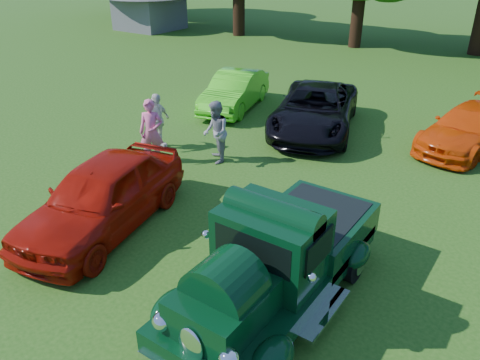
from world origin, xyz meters
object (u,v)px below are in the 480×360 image
Objects in this scene: spectator_white at (157,121)px; back_car_black at (315,109)px; spectator_pink at (151,132)px; spectator_grey at (216,132)px; back_car_lime at (235,91)px; hero_pickup at (278,261)px; back_car_orange at (469,128)px; red_convertible at (103,196)px.

back_car_black is at bearing -39.79° from spectator_white.
spectator_pink is 1.10m from spectator_white.
back_car_lime is at bearing 166.05° from spectator_grey.
back_car_black is 3.16× the size of spectator_white.
spectator_pink is 1.03× the size of spectator_grey.
spectator_white is at bearing 92.70° from spectator_pink.
back_car_orange is at bearing 82.43° from hero_pickup.
back_car_orange is at bearing 7.91° from spectator_pink.
spectator_white is (-2.16, -0.19, -0.05)m from spectator_grey.
hero_pickup is at bearing 4.40° from spectator_grey.
spectator_grey is 2.17m from spectator_white.
hero_pickup reaches higher than back_car_lime.
red_convertible is 1.10× the size of back_car_lime.
spectator_grey is (-4.61, 4.22, 0.05)m from hero_pickup.
hero_pickup is 1.12× the size of back_car_orange.
back_car_orange is (1.27, 9.57, -0.21)m from hero_pickup.
back_car_lime is at bearing 2.75° from spectator_white.
red_convertible is 9.08m from back_car_lime.
hero_pickup is at bearing -85.73° from back_car_black.
spectator_pink is at bearing 152.85° from hero_pickup.
red_convertible is at bearing -151.79° from spectator_white.
hero_pickup reaches higher than back_car_orange.
spectator_grey is at bearing -125.07° from back_car_black.
back_car_lime is 5.56m from spectator_pink.
spectator_grey is (-5.88, -5.35, 0.26)m from back_car_orange.
spectator_pink is (-1.65, 3.23, 0.14)m from red_convertible.
spectator_white reaches higher than red_convertible.
hero_pickup is 6.25m from spectator_grey.
spectator_white is at bearing 149.21° from hero_pickup.
hero_pickup reaches higher than spectator_white.
red_convertible is (-4.47, -0.09, -0.06)m from hero_pickup.
red_convertible is 4.72m from spectator_white.
spectator_white is at bearing -101.32° from back_car_lime.
red_convertible is at bearing -178.82° from hero_pickup.
back_car_black reaches higher than back_car_orange.
red_convertible reaches higher than back_car_black.
back_car_black reaches higher than back_car_lime.
red_convertible is 3.63m from spectator_pink.
red_convertible is 2.57× the size of spectator_grey.
hero_pickup is 4.47m from red_convertible.
spectator_grey is 1.05× the size of spectator_white.
back_car_black is (1.07, 8.30, -0.04)m from red_convertible.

